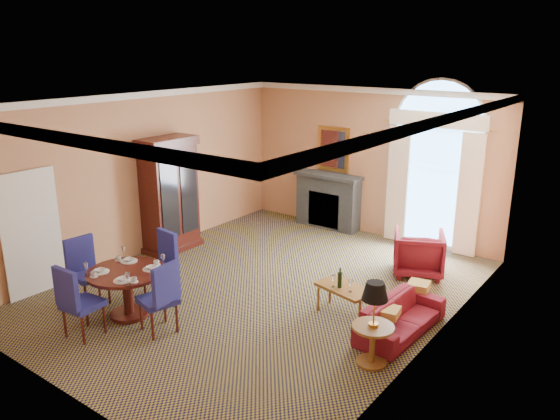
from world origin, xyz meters
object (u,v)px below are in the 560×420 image
Objects in this scene: coffee_table at (344,289)px; side_table at (374,313)px; dining_table at (127,282)px; sofa at (401,317)px; armchair at (418,253)px; armoire at (169,196)px.

side_table reaches higher than coffee_table.
side_table is (3.65, 1.05, 0.17)m from dining_table.
coffee_table is at bearing 135.23° from side_table.
armchair is (-0.67, 2.18, 0.16)m from sofa.
armoire reaches higher than dining_table.
armoire is at bearing 124.66° from dining_table.
coffee_table is 1.47m from side_table.
dining_table is at bearing 29.68° from armchair.
dining_table is 4.15m from sofa.
dining_table is at bearing -55.34° from armoire.
armchair is (4.60, 1.80, -0.71)m from armoire.
coffee_table is at bearing 92.34° from sofa.
side_table is (0.05, -0.99, 0.49)m from sofa.
sofa is 2.29m from armchair.
armchair is at bearing 20.50° from sofa.
sofa is 0.98m from coffee_table.
sofa is (3.60, 2.04, -0.32)m from dining_table.
side_table is at bearing -32.01° from coffee_table.
armoire is at bearing 89.27° from sofa.
armoire is 5.51m from side_table.
sofa is 1.46× the size of side_table.
armoire is 2.03× the size of side_table.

